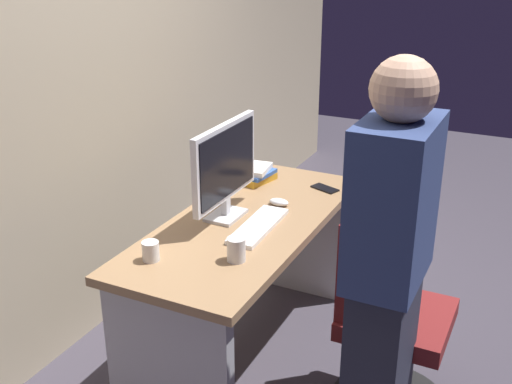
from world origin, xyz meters
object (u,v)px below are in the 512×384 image
at_px(desk, 247,262).
at_px(keyboard, 258,226).
at_px(person_at_desk, 387,280).
at_px(monitor, 225,166).
at_px(cup_by_monitor, 151,251).
at_px(cell_phone, 325,188).
at_px(mouse, 279,202).
at_px(book_stack, 257,174).
at_px(cup_near_keyboard, 236,249).
at_px(office_chair, 384,322).

bearing_deg(desk, keyboard, -122.42).
xyz_separation_m(person_at_desk, monitor, (0.41, 0.88, 0.16)).
distance_m(monitor, keyboard, 0.31).
distance_m(cup_by_monitor, cell_phone, 1.12).
bearing_deg(mouse, monitor, 144.86).
relative_size(desk, cell_phone, 10.49).
relative_size(keyboard, book_stack, 1.89).
bearing_deg(book_stack, cup_near_keyboard, -159.46).
distance_m(person_at_desk, monitor, 0.98).
relative_size(cup_by_monitor, book_stack, 0.36).
bearing_deg(cup_by_monitor, keyboard, -29.14).
distance_m(desk, book_stack, 0.57).
distance_m(office_chair, person_at_desk, 0.55).
distance_m(office_chair, cell_phone, 0.85).
relative_size(keyboard, cup_near_keyboard, 4.25).
distance_m(keyboard, mouse, 0.28).
relative_size(monitor, cup_by_monitor, 6.53).
relative_size(cup_by_monitor, cell_phone, 0.57).
xyz_separation_m(person_at_desk, cell_phone, (0.95, 0.58, -0.09)).
bearing_deg(cup_near_keyboard, keyboard, 9.71).
relative_size(desk, cup_by_monitor, 18.26).
bearing_deg(person_at_desk, cup_near_keyboard, 85.47).
xyz_separation_m(desk, keyboard, (-0.06, -0.09, 0.23)).
distance_m(desk, cell_phone, 0.61).
distance_m(desk, office_chair, 0.71).
height_order(office_chair, keyboard, office_chair).
bearing_deg(cell_phone, monitor, 171.97).
relative_size(monitor, book_stack, 2.37).
bearing_deg(person_at_desk, monitor, 64.85).
xyz_separation_m(office_chair, cup_by_monitor, (-0.45, 0.87, 0.36)).
height_order(person_at_desk, keyboard, person_at_desk).
distance_m(mouse, book_stack, 0.35).
relative_size(mouse, book_stack, 0.44).
relative_size(mouse, cell_phone, 0.69).
height_order(keyboard, cup_by_monitor, cup_by_monitor).
distance_m(desk, person_at_desk, 0.94).
distance_m(person_at_desk, keyboard, 0.79).
height_order(desk, keyboard, keyboard).
distance_m(desk, monitor, 0.49).
height_order(person_at_desk, book_stack, person_at_desk).
height_order(office_chair, person_at_desk, person_at_desk).
xyz_separation_m(monitor, keyboard, (-0.04, -0.19, -0.25)).
bearing_deg(mouse, keyboard, -175.31).
height_order(monitor, keyboard, monitor).
distance_m(cup_near_keyboard, cup_by_monitor, 0.35).
bearing_deg(book_stack, cup_by_monitor, -179.92).
height_order(desk, cell_phone, cell_phone).
xyz_separation_m(keyboard, book_stack, (0.53, 0.26, 0.03)).
xyz_separation_m(book_stack, cell_phone, (0.05, -0.37, -0.04)).
xyz_separation_m(person_at_desk, book_stack, (0.90, 0.95, -0.06)).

